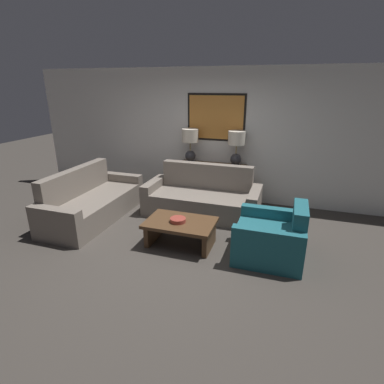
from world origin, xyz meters
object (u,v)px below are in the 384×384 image
Objects in this scene: console_table at (212,183)px; coffee_table at (180,228)px; decorative_bowl at (178,220)px; table_lamp_right at (236,144)px; couch_by_back_wall at (203,199)px; couch_by_side at (92,202)px; table_lamp_left at (190,141)px; armchair_near_back_wall at (272,239)px.

console_table is 1.94m from coffee_table.
coffee_table is 4.39× the size of decorative_bowl.
table_lamp_right is 1.25m from couch_by_back_wall.
couch_by_side is (-2.33, -1.50, -0.94)m from table_lamp_right.
couch_by_back_wall is 8.99× the size of decorative_bowl.
table_lamp_right is (0.94, 0.00, 0.00)m from table_lamp_left.
table_lamp_right is 2.90× the size of decorative_bowl.
table_lamp_left is 2.90× the size of decorative_bowl.
couch_by_back_wall is (-0.47, -0.68, -0.94)m from table_lamp_right.
couch_by_back_wall is at bearing 139.11° from armchair_near_back_wall.
couch_by_back_wall is 1.00× the size of couch_by_side.
coffee_table is at bearing -176.57° from armchair_near_back_wall.
table_lamp_left is 2.77m from armchair_near_back_wall.
couch_by_side is 2.05× the size of coffee_table.
console_table is 1.48× the size of armchair_near_back_wall.
couch_by_back_wall reaches higher than decorative_bowl.
console_table is 5.79× the size of decorative_bowl.
armchair_near_back_wall is (1.35, -1.17, -0.01)m from couch_by_back_wall.
couch_by_side is (-1.86, -0.82, 0.00)m from couch_by_back_wall.
armchair_near_back_wall reaches higher than decorative_bowl.
table_lamp_left and table_lamp_right have the same top height.
decorative_bowl is (-0.48, -1.96, -0.81)m from table_lamp_right.
decorative_bowl is at bearing -131.85° from coffee_table.
table_lamp_left is (-0.47, 0.00, 0.83)m from console_table.
console_table is at bearing 38.80° from couch_by_side.
table_lamp_left is at bearing 104.22° from coffee_table.
armchair_near_back_wall is (0.88, -1.85, -0.95)m from table_lamp_right.
armchair_near_back_wall is at bearing -6.29° from couch_by_side.
couch_by_back_wall is 2.03m from couch_by_side.
table_lamp_left is 0.32× the size of couch_by_side.
decorative_bowl reaches higher than coffee_table.
table_lamp_left reaches higher than couch_by_back_wall.
couch_by_back_wall reaches higher than armchair_near_back_wall.
table_lamp_right reaches higher than couch_by_side.
couch_by_side is at bearing -132.89° from table_lamp_left.
couch_by_back_wall is 1.79m from armchair_near_back_wall.
table_lamp_right is at bearing 76.80° from coffee_table.
armchair_near_back_wall is (1.36, 0.11, -0.14)m from decorative_bowl.
armchair_near_back_wall is at bearing -64.58° from table_lamp_right.
console_table is 1.99× the size of table_lamp_left.
decorative_bowl is 1.37m from armchair_near_back_wall.
decorative_bowl is at bearing -103.74° from table_lamp_right.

